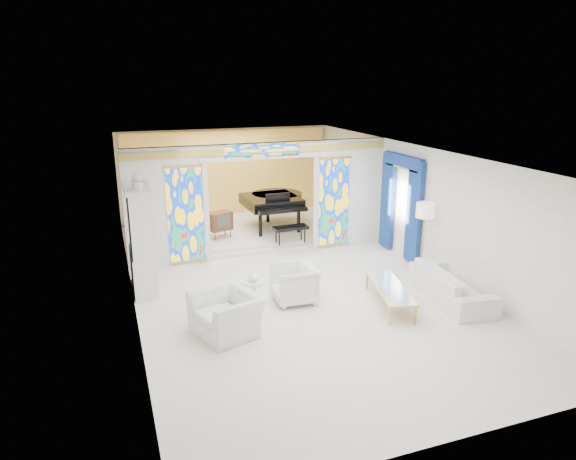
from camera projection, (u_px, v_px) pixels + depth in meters
name	position (u px, v px, depth m)	size (l,w,h in m)	color
floor	(288.00, 280.00, 12.12)	(12.00, 12.00, 0.00)	silver
ceiling	(288.00, 153.00, 11.26)	(7.00, 12.00, 0.02)	white
wall_back	(227.00, 174.00, 17.10)	(7.00, 0.02, 3.00)	white
wall_front	(453.00, 341.00, 6.28)	(7.00, 0.02, 3.00)	white
wall_left	(128.00, 234.00, 10.56)	(0.02, 12.00, 3.00)	white
wall_right	(419.00, 206.00, 12.83)	(0.02, 12.00, 3.00)	white
partition_wall	(262.00, 194.00, 13.45)	(7.00, 0.22, 3.00)	white
stained_glass_left	(186.00, 215.00, 12.79)	(0.90, 0.04, 2.40)	gold
stained_glass_right	(334.00, 202.00, 14.11)	(0.90, 0.04, 2.40)	gold
stained_glass_transom	(263.00, 150.00, 13.02)	(2.00, 0.04, 0.34)	gold
alcove_platform	(243.00, 230.00, 15.79)	(6.80, 3.80, 0.18)	silver
gold_curtain_back	(228.00, 175.00, 16.99)	(6.70, 0.10, 2.90)	gold
chandelier	(248.00, 150.00, 15.06)	(0.48, 0.48, 0.30)	#BA9241
blue_drapes	(401.00, 198.00, 13.40)	(0.14, 1.85, 2.65)	navy
china_cabinet	(141.00, 240.00, 11.28)	(0.56, 1.46, 2.72)	silver
armchair_left	(226.00, 314.00, 9.52)	(1.20, 1.05, 0.78)	white
armchair_right	(294.00, 284.00, 10.86)	(0.86, 0.88, 0.80)	white
sofa	(451.00, 284.00, 11.00)	(2.34, 0.91, 0.68)	silver
side_table	(254.00, 291.00, 10.46)	(0.60, 0.60, 0.64)	silver
vase	(253.00, 276.00, 10.36)	(0.21, 0.21, 0.21)	silver
coffee_table	(390.00, 288.00, 10.68)	(1.04, 2.02, 0.43)	white
floor_lamp	(425.00, 214.00, 12.10)	(0.50, 0.50, 1.77)	#BA9241
grand_piano	(275.00, 201.00, 15.64)	(1.91, 3.00, 1.19)	black
tv_console	(220.00, 221.00, 14.62)	(0.75, 0.61, 0.75)	#52331D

